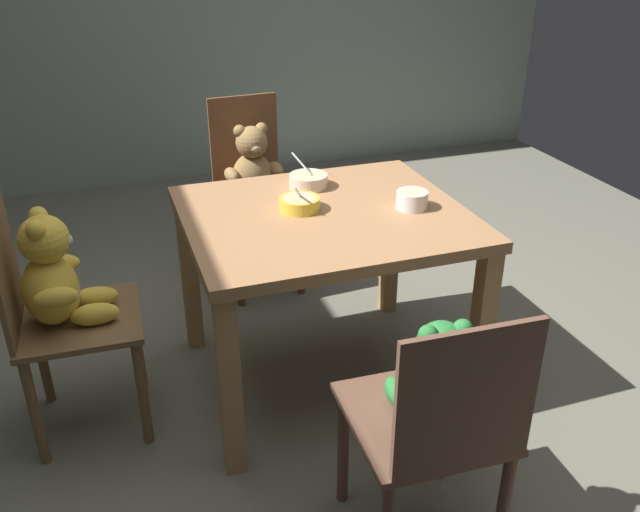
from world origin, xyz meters
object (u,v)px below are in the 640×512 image
(teddy_chair_far_center, at_px, (254,178))
(porridge_bowl_cream_far_center, at_px, (308,180))
(teddy_chair_near_left, at_px, (56,291))
(porridge_bowl_yellow_center, at_px, (299,203))
(teddy_chair_near_front, at_px, (435,404))
(porridge_bowl_white_near_right, at_px, (412,199))
(dining_table, at_px, (324,239))

(teddy_chair_far_center, height_order, porridge_bowl_cream_far_center, teddy_chair_far_center)
(teddy_chair_near_left, bearing_deg, teddy_chair_far_center, 46.18)
(porridge_bowl_yellow_center, bearing_deg, teddy_chair_near_front, -85.07)
(porridge_bowl_cream_far_center, height_order, porridge_bowl_white_near_right, porridge_bowl_cream_far_center)
(teddy_chair_near_front, height_order, porridge_bowl_white_near_right, teddy_chair_near_front)
(dining_table, height_order, teddy_chair_near_front, teddy_chair_near_front)
(teddy_chair_near_left, relative_size, porridge_bowl_white_near_right, 7.63)
(dining_table, distance_m, porridge_bowl_white_near_right, 0.35)
(dining_table, height_order, porridge_bowl_cream_far_center, porridge_bowl_cream_far_center)
(porridge_bowl_cream_far_center, bearing_deg, teddy_chair_far_center, 96.97)
(teddy_chair_near_front, relative_size, porridge_bowl_cream_far_center, 5.58)
(teddy_chair_far_center, relative_size, porridge_bowl_yellow_center, 6.06)
(teddy_chair_near_front, height_order, teddy_chair_far_center, teddy_chair_far_center)
(dining_table, distance_m, teddy_chair_near_front, 0.89)
(teddy_chair_far_center, distance_m, porridge_bowl_yellow_center, 0.85)
(teddy_chair_near_left, distance_m, porridge_bowl_yellow_center, 0.88)
(teddy_chair_far_center, bearing_deg, teddy_chair_near_left, -49.51)
(teddy_chair_near_front, relative_size, porridge_bowl_yellow_center, 5.59)
(dining_table, bearing_deg, porridge_bowl_cream_far_center, 84.80)
(teddy_chair_far_center, distance_m, porridge_bowl_cream_far_center, 0.66)
(dining_table, xyz_separation_m, teddy_chair_near_front, (0.00, -0.88, -0.09))
(teddy_chair_near_front, bearing_deg, porridge_bowl_cream_far_center, 1.15)
(porridge_bowl_cream_far_center, distance_m, porridge_bowl_white_near_right, 0.44)
(teddy_chair_far_center, xyz_separation_m, porridge_bowl_yellow_center, (-0.03, -0.83, 0.20))
(dining_table, height_order, porridge_bowl_yellow_center, porridge_bowl_yellow_center)
(dining_table, relative_size, teddy_chair_near_left, 1.14)
(teddy_chair_near_front, height_order, porridge_bowl_yellow_center, teddy_chair_near_front)
(teddy_chair_near_left, relative_size, teddy_chair_far_center, 0.96)
(teddy_chair_near_front, xyz_separation_m, teddy_chair_far_center, (-0.05, 1.76, 0.02))
(porridge_bowl_yellow_center, distance_m, porridge_bowl_cream_far_center, 0.23)
(teddy_chair_far_center, relative_size, porridge_bowl_white_near_right, 7.95)
(teddy_chair_far_center, bearing_deg, porridge_bowl_white_near_right, 17.54)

